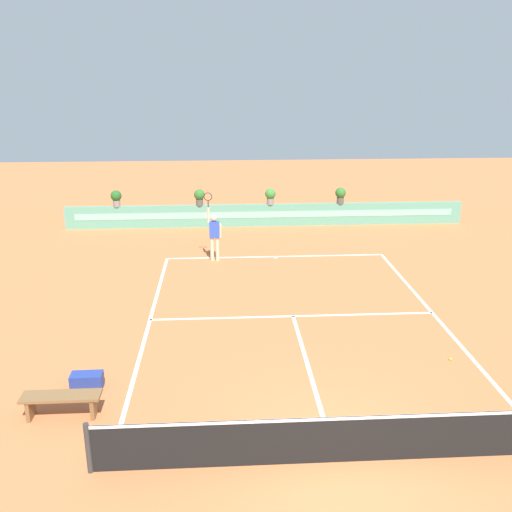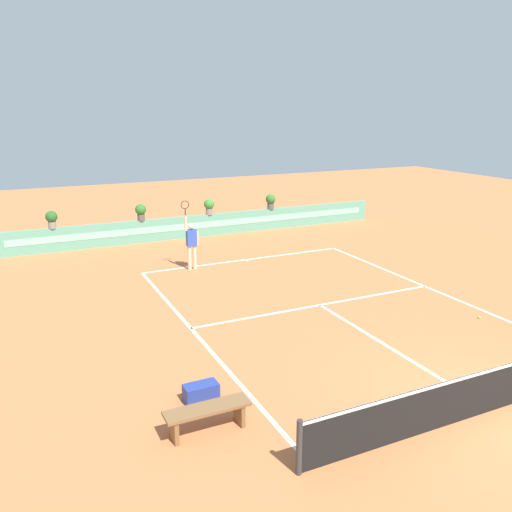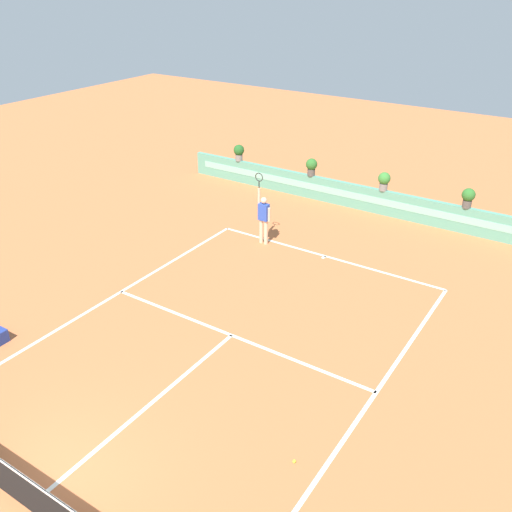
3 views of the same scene
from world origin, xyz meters
The scene contains 12 objects.
ground_plane centered at (0.00, 6.00, 0.00)m, with size 60.00×60.00×0.00m, color #C66B3D.
court_lines centered at (0.00, 6.72, 0.00)m, with size 8.32×11.94×0.01m.
net centered at (0.00, 0.00, 0.51)m, with size 8.92×0.10×1.00m.
back_wall_barrier centered at (0.00, 16.39, 0.50)m, with size 18.00×0.21×1.00m.
bench_courtside centered at (-5.34, 1.74, 0.38)m, with size 1.60×0.44×0.51m.
gear_bag centered at (-5.08, 2.82, 0.18)m, with size 0.70×0.36×0.36m, color navy.
tennis_player centered at (-2.31, 11.60, 1.05)m, with size 0.62×0.23×2.58m.
tennis_ball_near_baseline centered at (3.54, 3.57, 0.03)m, with size 0.07×0.07×0.07m, color #CCE033.
potted_plant_far_left centered at (-6.68, 16.39, 1.41)m, with size 0.48×0.48×0.72m.
potted_plant_right centered at (3.37, 16.39, 1.41)m, with size 0.48×0.48×0.72m.
potted_plant_centre centered at (0.17, 16.39, 1.41)m, with size 0.48×0.48×0.72m.
potted_plant_left centered at (-3.01, 16.39, 1.41)m, with size 0.48×0.48×0.72m.
Camera 2 is at (-8.18, -6.34, 5.77)m, focal length 37.07 mm.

